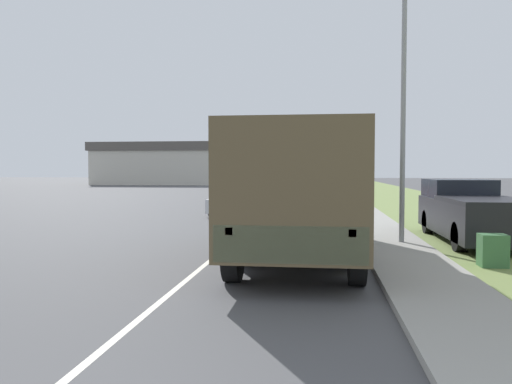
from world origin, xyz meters
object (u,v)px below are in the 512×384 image
(car_third_ahead, at_px, (314,183))
(lamp_post, at_px, (396,74))
(military_truck, at_px, (299,189))
(car_nearest_ahead, at_px, (234,200))
(pickup_truck, at_px, (471,211))
(car_second_ahead, at_px, (310,189))
(car_fourth_ahead, at_px, (311,181))

(car_third_ahead, height_order, lamp_post, lamp_post)
(military_truck, bearing_deg, car_nearest_ahead, 106.87)
(car_nearest_ahead, bearing_deg, pickup_truck, -43.91)
(car_third_ahead, bearing_deg, pickup_truck, -82.26)
(military_truck, distance_m, car_second_ahead, 25.55)
(car_second_ahead, bearing_deg, car_fourth_ahead, 90.80)
(lamp_post, bearing_deg, car_second_ahead, 96.86)
(car_third_ahead, xyz_separation_m, car_fourth_ahead, (-0.46, 12.68, -0.05))
(car_third_ahead, distance_m, car_fourth_ahead, 12.69)
(car_fourth_ahead, bearing_deg, car_second_ahead, -89.20)
(car_second_ahead, xyz_separation_m, car_fourth_ahead, (-0.39, 27.89, -0.01))
(car_second_ahead, height_order, car_third_ahead, car_third_ahead)
(car_third_ahead, bearing_deg, military_truck, -89.75)
(pickup_truck, bearing_deg, car_fourth_ahead, 96.31)
(military_truck, distance_m, pickup_truck, 6.16)
(car_second_ahead, distance_m, car_fourth_ahead, 27.89)
(military_truck, relative_size, car_nearest_ahead, 1.78)
(car_second_ahead, distance_m, lamp_post, 23.50)
(military_truck, bearing_deg, lamp_post, 45.29)
(military_truck, bearing_deg, pickup_truck, 37.44)
(car_nearest_ahead, xyz_separation_m, pickup_truck, (8.44, -8.12, 0.22))
(pickup_truck, xyz_separation_m, lamp_post, (-2.34, -1.17, 3.81))
(pickup_truck, bearing_deg, car_second_ahead, 103.17)
(car_fourth_ahead, distance_m, pickup_truck, 50.00)
(car_second_ahead, bearing_deg, car_third_ahead, 89.73)
(car_fourth_ahead, bearing_deg, car_nearest_ahead, -94.05)
(car_nearest_ahead, relative_size, car_second_ahead, 1.04)
(lamp_post, bearing_deg, pickup_truck, 26.68)
(car_second_ahead, bearing_deg, car_nearest_ahead, -103.70)
(car_nearest_ahead, bearing_deg, car_second_ahead, 76.30)
(car_third_ahead, height_order, car_fourth_ahead, car_third_ahead)
(military_truck, xyz_separation_m, car_third_ahead, (-0.18, 40.73, -0.96))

